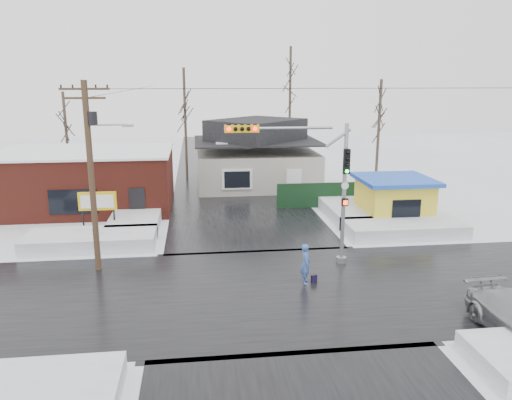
{
  "coord_description": "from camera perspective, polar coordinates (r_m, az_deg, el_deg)",
  "views": [
    {
      "loc": [
        -3.14,
        -20.04,
        9.06
      ],
      "look_at": [
        -0.15,
        4.57,
        3.0
      ],
      "focal_mm": 35.0,
      "sensor_mm": 36.0,
      "label": 1
    }
  ],
  "objects": [
    {
      "name": "marquee_sign",
      "position": [
        30.94,
        -17.66,
        -0.26
      ],
      "size": [
        2.2,
        0.21,
        2.55
      ],
      "color": "black",
      "rests_on": "ground"
    },
    {
      "name": "tree_far_left",
      "position": [
        46.06,
        -8.2,
        12.22
      ],
      "size": [
        3.0,
        3.0,
        10.0
      ],
      "color": "#332821",
      "rests_on": "ground"
    },
    {
      "name": "utility_pole",
      "position": [
        24.34,
        -18.23,
        3.71
      ],
      "size": [
        3.15,
        0.44,
        9.0
      ],
      "color": "#382619",
      "rests_on": "ground"
    },
    {
      "name": "snowbank_ne",
      "position": [
        30.88,
        16.55,
        -3.14
      ],
      "size": [
        7.0,
        3.0,
        0.8
      ],
      "primitive_type": "cube",
      "color": "white",
      "rests_on": "ground"
    },
    {
      "name": "brick_building",
      "position": [
        37.53,
        -18.91,
        2.27
      ],
      "size": [
        12.2,
        8.2,
        4.12
      ],
      "color": "maroon",
      "rests_on": "ground"
    },
    {
      "name": "snowbank_nside_w",
      "position": [
        33.41,
        -13.34,
        -1.66
      ],
      "size": [
        3.0,
        8.0,
        0.8
      ],
      "primitive_type": "cube",
      "color": "white",
      "rests_on": "ground"
    },
    {
      "name": "fence",
      "position": [
        36.31,
        8.64,
        0.59
      ],
      "size": [
        8.0,
        0.12,
        1.8
      ],
      "primitive_type": "cube",
      "color": "black",
      "rests_on": "ground"
    },
    {
      "name": "road_ns",
      "position": [
        22.21,
        1.83,
        -10.32
      ],
      "size": [
        10.0,
        120.0,
        0.02
      ],
      "primitive_type": "cube",
      "color": "black",
      "rests_on": "ground"
    },
    {
      "name": "shopping_bag",
      "position": [
        23.1,
        6.64,
        -8.98
      ],
      "size": [
        0.3,
        0.21,
        0.35
      ],
      "primitive_type": "cube",
      "rotation": [
        0.0,
        0.0,
        0.35
      ],
      "color": "black",
      "rests_on": "ground"
    },
    {
      "name": "tree_far_mid",
      "position": [
        48.9,
        3.95,
        14.27
      ],
      "size": [
        3.0,
        3.0,
        12.0
      ],
      "color": "#332821",
      "rests_on": "ground"
    },
    {
      "name": "house",
      "position": [
        42.83,
        0.03,
        5.09
      ],
      "size": [
        10.4,
        8.4,
        5.76
      ],
      "color": "#ACA69B",
      "rests_on": "ground"
    },
    {
      "name": "ground",
      "position": [
        22.21,
        1.83,
        -10.34
      ],
      "size": [
        120.0,
        120.0,
        0.0
      ],
      "primitive_type": "plane",
      "color": "white",
      "rests_on": "ground"
    },
    {
      "name": "kiosk",
      "position": [
        33.46,
        15.46,
        0.11
      ],
      "size": [
        4.6,
        4.6,
        2.88
      ],
      "color": "yellow",
      "rests_on": "ground"
    },
    {
      "name": "traffic_signal",
      "position": [
        24.1,
        6.57,
        2.83
      ],
      "size": [
        6.05,
        0.68,
        7.0
      ],
      "color": "gray",
      "rests_on": "ground"
    },
    {
      "name": "pedestrian",
      "position": [
        22.72,
        5.7,
        -7.3
      ],
      "size": [
        0.52,
        0.72,
        1.86
      ],
      "primitive_type": "imported",
      "rotation": [
        0.0,
        0.0,
        1.46
      ],
      "color": "#3D5EAB",
      "rests_on": "ground"
    },
    {
      "name": "road_ew",
      "position": [
        22.21,
        1.83,
        -10.32
      ],
      "size": [
        120.0,
        10.0,
        0.02
      ],
      "primitive_type": "cube",
      "color": "black",
      "rests_on": "ground"
    },
    {
      "name": "tree_far_west",
      "position": [
        45.44,
        -21.05,
        9.44
      ],
      "size": [
        3.0,
        3.0,
        8.0
      ],
      "color": "#332821",
      "rests_on": "ground"
    },
    {
      "name": "snowbank_nside_e",
      "position": [
        34.7,
        10.28,
        -0.94
      ],
      "size": [
        3.0,
        8.0,
        0.8
      ],
      "primitive_type": "cube",
      "color": "white",
      "rests_on": "ground"
    },
    {
      "name": "tree_far_right",
      "position": [
        42.85,
        14.01,
        10.8
      ],
      "size": [
        3.0,
        3.0,
        9.0
      ],
      "color": "#332821",
      "rests_on": "ground"
    },
    {
      "name": "snowbank_nw",
      "position": [
        28.99,
        -18.32,
        -4.37
      ],
      "size": [
        7.0,
        3.0,
        0.8
      ],
      "primitive_type": "cube",
      "color": "white",
      "rests_on": "ground"
    }
  ]
}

